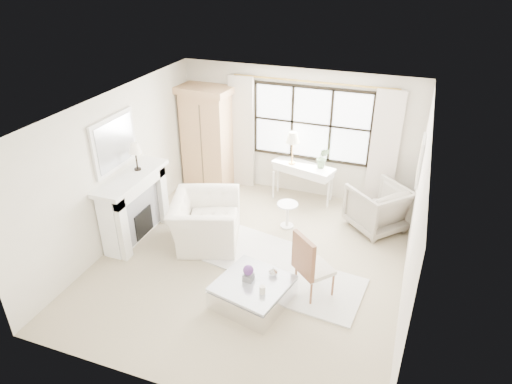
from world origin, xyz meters
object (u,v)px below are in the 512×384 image
at_px(coffee_table, 253,293).
at_px(console_table, 302,182).
at_px(club_armchair, 205,221).
at_px(armoire, 207,137).

bearing_deg(coffee_table, console_table, 105.29).
relative_size(console_table, club_armchair, 1.04).
xyz_separation_m(armoire, console_table, (2.16, 0.02, -0.74)).
relative_size(armoire, coffee_table, 1.87).
height_order(club_armchair, coffee_table, club_armchair).
height_order(console_table, coffee_table, console_table).
relative_size(armoire, club_armchair, 1.70).
bearing_deg(club_armchair, console_table, -47.77).
height_order(armoire, coffee_table, armoire).
xyz_separation_m(armoire, coffee_table, (2.30, -3.37, -0.96)).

